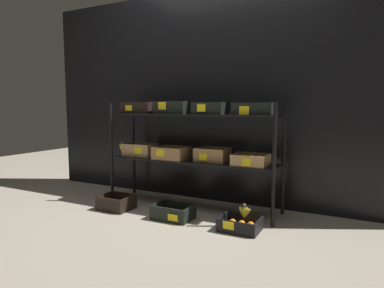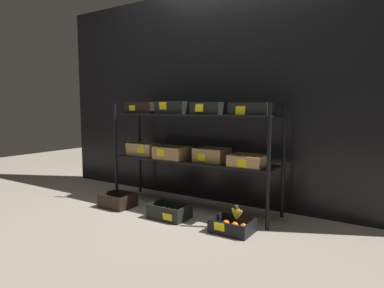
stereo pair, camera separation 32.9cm
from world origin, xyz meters
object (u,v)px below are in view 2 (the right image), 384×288
object	(u,v)px
banana_bunch_loose	(237,214)
crate_ground_tangerine	(118,202)
crate_ground_center_tangerine	(232,227)
display_rack	(190,136)
crate_ground_kiwi	(170,213)

from	to	relation	value
banana_bunch_loose	crate_ground_tangerine	bearing A→B (deg)	-179.87
crate_ground_center_tangerine	banana_bunch_loose	xyz separation A→B (m)	(0.04, -0.00, 0.12)
display_rack	crate_ground_kiwi	size ratio (longest dim) A/B	5.24
crate_ground_tangerine	crate_ground_kiwi	distance (m)	0.64
crate_ground_kiwi	display_rack	bearing A→B (deg)	94.95
crate_ground_tangerine	crate_ground_kiwi	bearing A→B (deg)	0.35
banana_bunch_loose	display_rack	bearing A→B (deg)	151.16
display_rack	crate_ground_center_tangerine	distance (m)	1.02
display_rack	banana_bunch_loose	bearing A→B (deg)	-28.84
crate_ground_kiwi	crate_ground_center_tangerine	distance (m)	0.63
display_rack	crate_ground_center_tangerine	xyz separation A→B (m)	(0.66, -0.38, -0.68)
crate_ground_tangerine	crate_ground_center_tangerine	size ratio (longest dim) A/B	0.96
display_rack	crate_ground_center_tangerine	size ratio (longest dim) A/B	5.63
crate_ground_tangerine	display_rack	bearing A→B (deg)	32.32
crate_ground_center_tangerine	crate_ground_kiwi	bearing A→B (deg)	179.94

